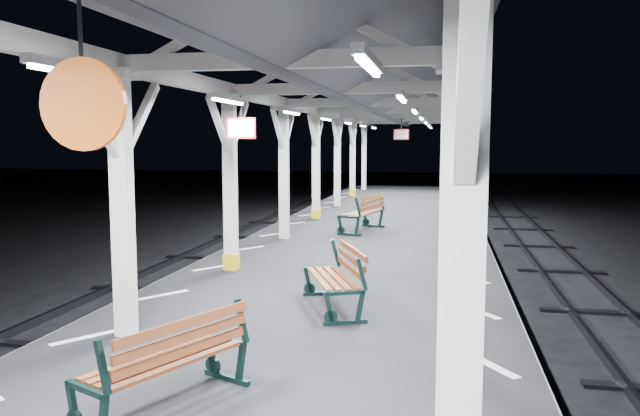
% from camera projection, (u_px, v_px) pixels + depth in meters
% --- Properties ---
extents(ground, '(120.00, 120.00, 0.00)m').
position_uv_depth(ground, '(313.00, 366.00, 9.58)').
color(ground, black).
rests_on(ground, ground).
extents(platform, '(6.00, 50.00, 1.00)m').
position_uv_depth(platform, '(313.00, 335.00, 9.53)').
color(platform, black).
rests_on(platform, ground).
extents(hazard_stripes_left, '(1.00, 48.00, 0.01)m').
position_uv_depth(hazard_stripes_left, '(163.00, 295.00, 9.95)').
color(hazard_stripes_left, silver).
rests_on(hazard_stripes_left, platform).
extents(hazard_stripes_right, '(1.00, 48.00, 0.01)m').
position_uv_depth(hazard_stripes_right, '(479.00, 311.00, 9.00)').
color(hazard_stripes_right, silver).
rests_on(hazard_stripes_right, platform).
extents(track_left, '(2.20, 60.00, 0.16)m').
position_uv_depth(track_left, '(24.00, 341.00, 10.54)').
color(track_left, '#2D2D33').
rests_on(track_left, ground).
extents(canopy, '(5.40, 49.00, 4.65)m').
position_uv_depth(canopy, '(313.00, 65.00, 9.08)').
color(canopy, silver).
rests_on(canopy, platform).
extents(bench_near, '(1.24, 1.75, 0.90)m').
position_uv_depth(bench_near, '(171.00, 359.00, 5.66)').
color(bench_near, black).
rests_on(bench_near, platform).
extents(bench_mid, '(1.20, 1.79, 0.91)m').
position_uv_depth(bench_mid, '(339.00, 276.00, 9.12)').
color(bench_mid, black).
rests_on(bench_mid, platform).
extents(bench_far, '(1.12, 1.98, 1.01)m').
position_uv_depth(bench_far, '(366.00, 212.00, 16.89)').
color(bench_far, black).
rests_on(bench_far, platform).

